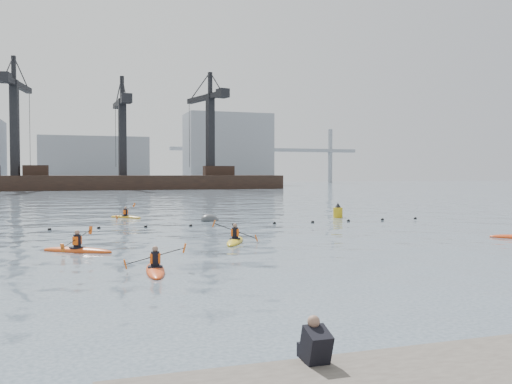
% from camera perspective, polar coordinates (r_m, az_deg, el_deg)
% --- Properties ---
extents(ground, '(400.00, 400.00, 0.00)m').
position_cam_1_polar(ground, '(16.96, 15.33, -10.36)').
color(ground, '#394A53').
rests_on(ground, ground).
extents(float_line, '(33.24, 0.73, 0.24)m').
position_cam_1_polar(float_line, '(37.54, -4.67, -3.48)').
color(float_line, black).
rests_on(float_line, ground).
extents(barge_pier, '(72.00, 19.30, 29.50)m').
position_cam_1_polar(barge_pier, '(124.15, -13.95, 1.15)').
color(barge_pier, black).
rests_on(barge_pier, ground).
extents(skyline, '(141.00, 28.00, 22.00)m').
position_cam_1_polar(skyline, '(164.58, -14.13, 3.90)').
color(skyline, gray).
rests_on(skyline, ground).
extents(kayaker_0, '(2.28, 3.40, 1.14)m').
position_cam_1_polar(kayaker_0, '(20.35, -10.56, -7.96)').
color(kayaker_0, '#E14515').
rests_on(kayaker_0, ground).
extents(kayaker_2, '(3.37, 2.51, 1.20)m').
position_cam_1_polar(kayaker_2, '(26.29, -18.30, -5.76)').
color(kayaker_2, '#D24613').
rests_on(kayaker_2, ground).
extents(kayaker_3, '(2.26, 3.49, 1.29)m').
position_cam_1_polar(kayaker_3, '(28.34, -2.22, -5.10)').
color(kayaker_3, gold).
rests_on(kayaker_3, ground).
extents(kayaker_5, '(2.65, 2.79, 1.27)m').
position_cam_1_polar(kayaker_5, '(45.03, -13.57, -2.53)').
color(kayaker_5, '#C38D16').
rests_on(kayaker_5, ground).
extents(mooring_buoy, '(2.31, 2.34, 1.37)m').
position_cam_1_polar(mooring_buoy, '(41.21, -4.84, -3.03)').
color(mooring_buoy, '#3B3D3F').
rests_on(mooring_buoy, ground).
extents(nav_buoy, '(0.76, 0.76, 1.38)m').
position_cam_1_polar(nav_buoy, '(44.44, 8.61, -2.14)').
color(nav_buoy, gold).
rests_on(nav_buoy, ground).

